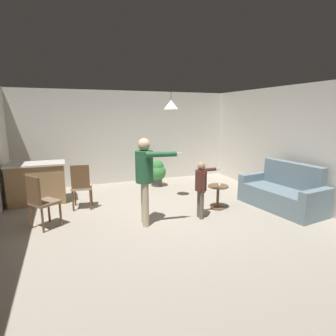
{
  "coord_description": "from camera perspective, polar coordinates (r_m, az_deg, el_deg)",
  "views": [
    {
      "loc": [
        -1.8,
        -4.84,
        2.08
      ],
      "look_at": [
        0.09,
        0.07,
        1.0
      ],
      "focal_mm": 28.99,
      "sensor_mm": 36.0,
      "label": 1
    }
  ],
  "objects": [
    {
      "name": "person_adult",
      "position": [
        4.96,
        -4.83,
        -0.88
      ],
      "size": [
        0.78,
        0.54,
        1.63
      ],
      "rotation": [
        0.0,
        0.0,
        -1.7
      ],
      "color": "tan",
      "rests_on": "ground"
    },
    {
      "name": "ground",
      "position": [
        5.57,
        -0.6,
        -10.35
      ],
      "size": [
        7.68,
        7.68,
        0.0
      ],
      "primitive_type": "plane",
      "color": "#9E9384"
    },
    {
      "name": "couch_floral",
      "position": [
        6.5,
        22.98,
        -4.95
      ],
      "size": [
        1.06,
        1.89,
        1.0
      ],
      "rotation": [
        0.0,
        0.0,
        1.69
      ],
      "color": "slate",
      "rests_on": "ground"
    },
    {
      "name": "kitchen_counter",
      "position": [
        6.97,
        -25.8,
        -2.88
      ],
      "size": [
        1.26,
        0.66,
        0.95
      ],
      "color": "#99754C",
      "rests_on": "ground"
    },
    {
      "name": "person_child",
      "position": [
        5.37,
        7.03,
        -3.28
      ],
      "size": [
        0.6,
        0.33,
        1.14
      ],
      "rotation": [
        0.0,
        0.0,
        -1.63
      ],
      "color": "#60564C",
      "rests_on": "ground"
    },
    {
      "name": "spare_remote_on_table",
      "position": [
        5.99,
        10.79,
        -3.53
      ],
      "size": [
        0.09,
        0.13,
        0.04
      ],
      "primitive_type": "cube",
      "rotation": [
        0.0,
        0.0,
        2.66
      ],
      "color": "white",
      "rests_on": "side_table_by_couch"
    },
    {
      "name": "wall_right",
      "position": [
        7.0,
        24.85,
        4.54
      ],
      "size": [
        0.1,
        6.4,
        2.7
      ],
      "primitive_type": "cube",
      "color": "beige",
      "rests_on": "ground"
    },
    {
      "name": "dining_chair_by_counter",
      "position": [
        6.16,
        -17.76,
        -3.39
      ],
      "size": [
        0.48,
        0.48,
        1.0
      ],
      "rotation": [
        0.0,
        0.0,
        6.13
      ],
      "color": "brown",
      "rests_on": "ground"
    },
    {
      "name": "dining_chair_near_wall",
      "position": [
        5.4,
        -25.23,
        -6.07
      ],
      "size": [
        0.59,
        0.59,
        1.0
      ],
      "rotation": [
        0.0,
        0.0,
        5.34
      ],
      "color": "brown",
      "rests_on": "ground"
    },
    {
      "name": "potted_plant_corner",
      "position": [
        7.75,
        -2.31,
        -0.77
      ],
      "size": [
        0.5,
        0.5,
        0.77
      ],
      "color": "#4C4742",
      "rests_on": "ground"
    },
    {
      "name": "ceiling_light_pendant",
      "position": [
        6.13,
        0.65,
        13.19
      ],
      "size": [
        0.32,
        0.32,
        0.55
      ],
      "color": "silver"
    },
    {
      "name": "side_table_by_couch",
      "position": [
        6.06,
        10.44,
        -5.41
      ],
      "size": [
        0.44,
        0.44,
        0.52
      ],
      "color": "brown",
      "rests_on": "ground"
    },
    {
      "name": "wall_back",
      "position": [
        8.27,
        -8.42,
        6.41
      ],
      "size": [
        6.4,
        0.1,
        2.7
      ],
      "primitive_type": "cube",
      "color": "beige",
      "rests_on": "ground"
    }
  ]
}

